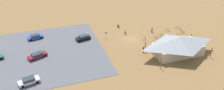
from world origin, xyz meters
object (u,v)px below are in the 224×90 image
(bicycle_white_by_bin, at_px, (179,35))
(bicycle_teal_edge_north, at_px, (163,38))
(bike_pavilion, at_px, (178,45))
(visitor_at_bikes, at_px, (125,31))
(car_black_aisle_side, at_px, (83,38))
(bicycle_yellow_trailside, at_px, (145,39))
(bicycle_black_near_sign, at_px, (162,35))
(lot_sign, at_px, (106,34))
(visitor_crossing_yard, at_px, (143,49))
(visitor_by_pavilion, at_px, (152,30))
(car_maroon_end_stall, at_px, (37,55))
(bicycle_blue_yard_front, at_px, (157,37))
(car_blue_front_row, at_px, (35,37))
(car_silver_by_curb, at_px, (29,81))
(bicycle_red_lone_west, at_px, (183,33))
(bicycle_orange_yard_center, at_px, (181,30))
(bicycle_purple_back_row, at_px, (178,28))
(bicycle_green_front_row, at_px, (168,30))
(trash_bin, at_px, (118,26))

(bicycle_white_by_bin, bearing_deg, bicycle_teal_edge_north, 2.69)
(bike_pavilion, relative_size, visitor_at_bikes, 8.14)
(bicycle_teal_edge_north, relative_size, visitor_at_bikes, 0.78)
(bike_pavilion, distance_m, car_black_aisle_side, 26.90)
(bicycle_yellow_trailside, relative_size, bicycle_black_near_sign, 0.88)
(lot_sign, relative_size, visitor_crossing_yard, 1.26)
(visitor_by_pavilion, bearing_deg, car_maroon_end_stall, 6.55)
(bicycle_blue_yard_front, xyz_separation_m, car_blue_front_row, (34.62, -11.33, 0.34))
(bicycle_white_by_bin, xyz_separation_m, car_silver_by_curb, (43.49, 9.09, 0.39))
(bicycle_red_lone_west, distance_m, car_blue_front_row, 45.31)
(car_blue_front_row, bearing_deg, visitor_by_pavilion, 168.75)
(bicycle_orange_yard_center, distance_m, car_maroon_end_stall, 44.07)
(bicycle_black_near_sign, bearing_deg, visitor_at_bikes, -25.58)
(lot_sign, relative_size, bicycle_red_lone_west, 1.28)
(bike_pavilion, xyz_separation_m, bicycle_purple_back_row, (-9.23, -13.59, -2.47))
(bicycle_teal_edge_north, xyz_separation_m, bicycle_white_by_bin, (-5.62, -0.26, -0.02))
(bicycle_blue_yard_front, bearing_deg, bicycle_black_near_sign, -154.84)
(bicycle_green_front_row, bearing_deg, car_blue_front_row, -11.11)
(car_maroon_end_stall, bearing_deg, visitor_crossing_yard, 167.12)
(visitor_by_pavilion, bearing_deg, bicycle_purple_back_row, 177.98)
(lot_sign, distance_m, bicycle_green_front_row, 20.29)
(lot_sign, height_order, bicycle_green_front_row, lot_sign)
(bicycle_orange_yard_center, distance_m, bicycle_black_near_sign, 7.64)
(bicycle_purple_back_row, height_order, visitor_at_bikes, visitor_at_bikes)
(car_black_aisle_side, xyz_separation_m, visitor_by_pavilion, (-21.73, 1.83, 0.17))
(trash_bin, distance_m, car_black_aisle_side, 13.90)
(lot_sign, xyz_separation_m, bicycle_red_lone_west, (-23.85, 4.59, -1.05))
(bicycle_blue_yard_front, bearing_deg, bicycle_yellow_trailside, -6.41)
(bicycle_black_near_sign, relative_size, visitor_by_pavilion, 0.87)
(bicycle_black_near_sign, distance_m, bicycle_green_front_row, 4.32)
(bicycle_teal_edge_north, distance_m, bicycle_black_near_sign, 2.17)
(trash_bin, bearing_deg, bicycle_orange_yard_center, 152.75)
(bicycle_purple_back_row, height_order, visitor_by_pavilion, visitor_by_pavilion)
(car_blue_front_row, xyz_separation_m, car_silver_by_curb, (1.81, 21.22, 0.03))
(bicycle_yellow_trailside, relative_size, bicycle_white_by_bin, 0.79)
(car_maroon_end_stall, relative_size, visitor_by_pavilion, 2.89)
(bicycle_blue_yard_front, bearing_deg, bicycle_teal_edge_north, 143.24)
(car_blue_front_row, bearing_deg, bicycle_green_front_row, 168.89)
(bike_pavilion, bearing_deg, visitor_crossing_yard, -25.29)
(lot_sign, bearing_deg, car_maroon_end_stall, 12.96)
(trash_bin, xyz_separation_m, bicycle_teal_edge_north, (-9.74, 12.36, -0.07))
(bike_pavilion, bearing_deg, bicycle_black_near_sign, -98.67)
(bicycle_purple_back_row, distance_m, car_maroon_end_stall, 44.24)
(bicycle_black_near_sign, bearing_deg, visitor_by_pavilion, -64.50)
(lot_sign, xyz_separation_m, bicycle_green_front_row, (-20.21, 1.49, -1.06))
(bicycle_purple_back_row, bearing_deg, bicycle_black_near_sign, 21.67)
(bicycle_teal_edge_north, relative_size, car_silver_by_curb, 0.30)
(bicycle_blue_yard_front, xyz_separation_m, car_maroon_end_stall, (34.36, -0.33, 0.32))
(trash_bin, xyz_separation_m, visitor_by_pavilion, (-8.81, 6.95, 0.48))
(bike_pavilion, bearing_deg, bicycle_purple_back_row, -124.18)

